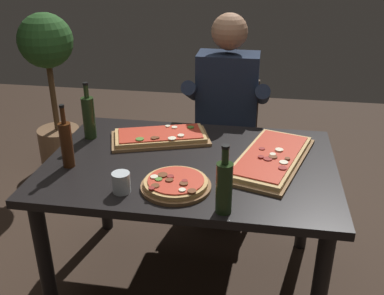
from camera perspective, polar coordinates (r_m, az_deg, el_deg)
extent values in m
plane|color=#38281E|center=(2.60, -0.18, -16.44)|extent=(6.40, 6.40, 0.00)
cube|color=black|center=(2.18, -0.21, -2.22)|extent=(1.40, 0.96, 0.04)
cylinder|color=black|center=(2.25, -18.26, -14.02)|extent=(0.07, 0.07, 0.70)
cylinder|color=black|center=(2.07, 15.91, -17.76)|extent=(0.07, 0.07, 0.70)
cylinder|color=black|center=(2.85, -11.28, -4.16)|extent=(0.07, 0.07, 0.70)
cylinder|color=black|center=(2.71, 14.37, -6.19)|extent=(0.07, 0.07, 0.70)
cube|color=olive|center=(2.40, -4.09, 1.15)|extent=(0.57, 0.41, 0.02)
cube|color=tan|center=(2.40, -4.10, 1.54)|extent=(0.52, 0.37, 0.02)
cube|color=red|center=(2.39, -4.11, 1.83)|extent=(0.48, 0.33, 0.01)
cylinder|color=#4C7F2D|center=(2.31, -6.70, 1.07)|extent=(0.04, 0.04, 0.01)
cylinder|color=beige|center=(2.34, -1.43, 1.54)|extent=(0.04, 0.04, 0.01)
cylinder|color=beige|center=(2.47, -3.13, 2.75)|extent=(0.03, 0.03, 0.01)
cylinder|color=beige|center=(2.31, -2.57, 1.19)|extent=(0.04, 0.04, 0.00)
cylinder|color=beige|center=(2.45, -2.26, 2.60)|extent=(0.03, 0.03, 0.01)
cylinder|color=#4C7F2D|center=(2.45, -0.17, 2.61)|extent=(0.03, 0.03, 0.01)
cylinder|color=brown|center=(2.32, -4.87, 1.23)|extent=(0.04, 0.04, 0.01)
cylinder|color=brown|center=(2.32, -4.48, 1.26)|extent=(0.02, 0.02, 0.01)
cube|color=olive|center=(2.20, 10.04, -1.58)|extent=(0.46, 0.68, 0.02)
cube|color=#DBB270|center=(2.19, 10.07, -1.16)|extent=(0.42, 0.64, 0.02)
cube|color=#B72D19|center=(2.19, 10.10, -0.86)|extent=(0.38, 0.58, 0.01)
cylinder|color=beige|center=(2.17, 10.29, -0.86)|extent=(0.03, 0.03, 0.01)
cylinder|color=brown|center=(2.14, 12.12, -1.42)|extent=(0.03, 0.03, 0.01)
cylinder|color=beige|center=(2.11, 11.66, -1.87)|extent=(0.04, 0.04, 0.00)
cylinder|color=brown|center=(2.15, 10.32, -1.18)|extent=(0.04, 0.04, 0.01)
cylinder|color=beige|center=(2.22, 11.09, -0.30)|extent=(0.04, 0.04, 0.01)
cylinder|color=maroon|center=(2.06, 11.52, -2.58)|extent=(0.04, 0.04, 0.01)
cylinder|color=maroon|center=(2.22, 8.94, -0.15)|extent=(0.03, 0.03, 0.00)
cylinder|color=maroon|center=(2.13, 9.68, -1.45)|extent=(0.04, 0.04, 0.01)
cylinder|color=maroon|center=(2.14, 8.81, -1.21)|extent=(0.03, 0.03, 0.01)
cylinder|color=brown|center=(1.95, -2.07, -4.99)|extent=(0.31, 0.31, 0.02)
cylinder|color=tan|center=(1.94, -2.08, -4.53)|extent=(0.28, 0.28, 0.02)
cylinder|color=red|center=(1.93, -2.08, -4.20)|extent=(0.25, 0.25, 0.01)
cylinder|color=brown|center=(1.89, -1.05, -4.63)|extent=(0.04, 0.04, 0.01)
cylinder|color=brown|center=(1.84, -0.02, -5.58)|extent=(0.04, 0.04, 0.00)
cylinder|color=#4C7F2D|center=(1.93, -4.29, -4.06)|extent=(0.03, 0.03, 0.00)
cylinder|color=brown|center=(1.96, -3.78, -3.53)|extent=(0.04, 0.04, 0.01)
cylinder|color=maroon|center=(1.87, -5.22, -5.23)|extent=(0.03, 0.03, 0.01)
cylinder|color=brown|center=(1.88, -4.72, -4.90)|extent=(0.04, 0.04, 0.00)
cylinder|color=brown|center=(1.92, -2.91, -4.16)|extent=(0.03, 0.03, 0.01)
cylinder|color=maroon|center=(1.95, -2.78, -3.73)|extent=(0.03, 0.03, 0.01)
cylinder|color=maroon|center=(1.91, -0.95, -4.32)|extent=(0.03, 0.03, 0.01)
cylinder|color=beige|center=(1.95, -4.86, -3.76)|extent=(0.03, 0.03, 0.01)
cylinder|color=beige|center=(1.85, -1.25, -5.45)|extent=(0.03, 0.03, 0.01)
cylinder|color=#47230F|center=(2.16, -15.74, 0.29)|extent=(0.06, 0.06, 0.22)
cylinder|color=#47230F|center=(2.11, -16.21, 3.96)|extent=(0.02, 0.02, 0.08)
cylinder|color=black|center=(2.09, -16.36, 5.11)|extent=(0.02, 0.02, 0.01)
cylinder|color=#233819|center=(1.74, 4.13, -5.23)|extent=(0.07, 0.07, 0.21)
cylinder|color=#233819|center=(1.67, 4.28, -1.11)|extent=(0.03, 0.03, 0.07)
cylinder|color=black|center=(1.66, 4.32, 0.09)|extent=(0.03, 0.03, 0.01)
cylinder|color=#233819|center=(2.45, -13.05, 3.70)|extent=(0.07, 0.07, 0.23)
cylinder|color=#233819|center=(2.40, -13.40, 7.00)|extent=(0.03, 0.03, 0.07)
cylinder|color=black|center=(2.39, -13.50, 7.95)|extent=(0.03, 0.03, 0.01)
cylinder|color=silver|center=(1.92, -9.04, -4.45)|extent=(0.08, 0.08, 0.09)
cylinder|color=silver|center=(1.94, -8.99, -5.10)|extent=(0.06, 0.06, 0.04)
cube|color=#3D2B1E|center=(2.99, 4.28, -0.46)|extent=(0.44, 0.44, 0.04)
cube|color=#3D2B1E|center=(3.09, 4.77, 4.99)|extent=(0.40, 0.04, 0.42)
cylinder|color=#3D2B1E|center=(2.96, 0.11, -5.72)|extent=(0.04, 0.04, 0.41)
cylinder|color=#3D2B1E|center=(2.93, 7.51, -6.28)|extent=(0.04, 0.04, 0.41)
cylinder|color=#3D2B1E|center=(3.28, 1.16, -2.33)|extent=(0.04, 0.04, 0.41)
cylinder|color=#3D2B1E|center=(3.26, 7.80, -2.81)|extent=(0.04, 0.04, 0.41)
cylinder|color=#23232D|center=(2.94, 1.88, -5.43)|extent=(0.11, 0.11, 0.45)
cylinder|color=#23232D|center=(2.93, 5.78, -5.72)|extent=(0.11, 0.11, 0.45)
cube|color=#23232D|center=(2.87, 4.15, 0.12)|extent=(0.34, 0.40, 0.12)
cube|color=#1E283D|center=(2.84, 4.54, 6.82)|extent=(0.38, 0.22, 0.52)
sphere|color=#A37556|center=(2.74, 4.83, 14.56)|extent=(0.22, 0.22, 0.22)
cylinder|color=#1E283D|center=(2.81, -0.03, 7.25)|extent=(0.09, 0.31, 0.21)
cylinder|color=#1E283D|center=(2.78, 9.02, 6.71)|extent=(0.09, 0.31, 0.21)
cylinder|color=#846042|center=(3.78, -16.47, -0.11)|extent=(0.33, 0.33, 0.34)
cylinder|color=brown|center=(3.62, -17.33, 6.23)|extent=(0.04, 0.04, 0.54)
sphere|color=#285623|center=(3.51, -18.25, 12.88)|extent=(0.40, 0.40, 0.40)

